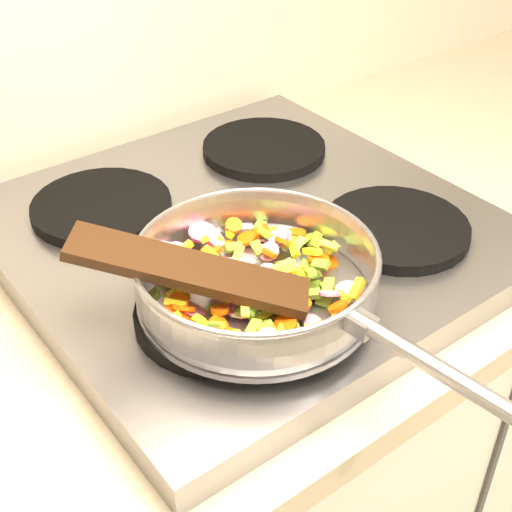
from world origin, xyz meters
TOP-DOWN VIEW (x-y plane):
  - base_cabinet at (0.00, 1.67)m, footprint 3.00×0.65m
  - cooktop at (-0.70, 1.67)m, footprint 0.60×0.60m
  - grate_fl at (-0.84, 1.52)m, footprint 0.19×0.19m
  - grate_fr at (-0.56, 1.52)m, footprint 0.19×0.19m
  - grate_bl at (-0.84, 1.81)m, footprint 0.19×0.19m
  - grate_br at (-0.56, 1.81)m, footprint 0.19×0.19m
  - saute_pan at (-0.80, 1.51)m, footprint 0.32×0.48m
  - vegetable_heap at (-0.80, 1.52)m, footprint 0.25×0.26m
  - wooden_spatula at (-0.87, 1.54)m, footprint 0.23×0.21m

SIDE VIEW (x-z plane):
  - base_cabinet at x=0.00m, z-range 0.00..0.86m
  - cooktop at x=-0.70m, z-range 0.90..0.94m
  - grate_fl at x=-0.84m, z-range 0.94..0.96m
  - grate_fr at x=-0.56m, z-range 0.94..0.96m
  - grate_bl at x=-0.84m, z-range 0.94..0.96m
  - grate_br at x=-0.56m, z-range 0.94..0.96m
  - vegetable_heap at x=-0.80m, z-range 0.95..1.00m
  - saute_pan at x=-0.80m, z-range 0.96..1.02m
  - wooden_spatula at x=-0.87m, z-range 0.97..1.05m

